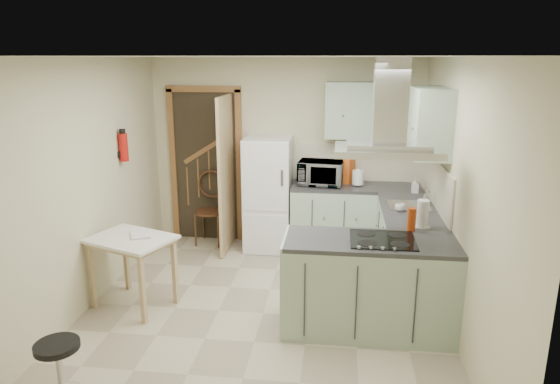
# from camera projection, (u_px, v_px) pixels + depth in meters

# --- Properties ---
(floor) EXTENTS (4.20, 4.20, 0.00)m
(floor) POSITION_uv_depth(u_px,v_px,m) (263.00, 313.00, 5.03)
(floor) COLOR #B8AC8F
(floor) RESTS_ON ground
(ceiling) EXTENTS (4.20, 4.20, 0.00)m
(ceiling) POSITION_uv_depth(u_px,v_px,m) (261.00, 57.00, 4.38)
(ceiling) COLOR silver
(ceiling) RESTS_ON back_wall
(back_wall) EXTENTS (3.60, 0.00, 3.60)m
(back_wall) POSITION_uv_depth(u_px,v_px,m) (286.00, 153.00, 6.72)
(back_wall) COLOR beige
(back_wall) RESTS_ON floor
(left_wall) EXTENTS (0.00, 4.20, 4.20)m
(left_wall) POSITION_uv_depth(u_px,v_px,m) (82.00, 188.00, 4.91)
(left_wall) COLOR beige
(left_wall) RESTS_ON floor
(right_wall) EXTENTS (0.00, 4.20, 4.20)m
(right_wall) POSITION_uv_depth(u_px,v_px,m) (459.00, 200.00, 4.50)
(right_wall) COLOR beige
(right_wall) RESTS_ON floor
(doorway) EXTENTS (1.10, 0.12, 2.10)m
(doorway) POSITION_uv_depth(u_px,v_px,m) (206.00, 166.00, 6.87)
(doorway) COLOR brown
(doorway) RESTS_ON floor
(fridge) EXTENTS (0.60, 0.60, 1.50)m
(fridge) POSITION_uv_depth(u_px,v_px,m) (268.00, 194.00, 6.58)
(fridge) COLOR white
(fridge) RESTS_ON floor
(counter_back) EXTENTS (1.08, 0.60, 0.90)m
(counter_back) POSITION_uv_depth(u_px,v_px,m) (333.00, 218.00, 6.56)
(counter_back) COLOR #9EB2A0
(counter_back) RESTS_ON floor
(counter_right) EXTENTS (0.60, 1.95, 0.90)m
(counter_right) POSITION_uv_depth(u_px,v_px,m) (404.00, 239.00, 5.82)
(counter_right) COLOR #9EB2A0
(counter_right) RESTS_ON floor
(splashback) EXTENTS (1.68, 0.02, 0.50)m
(splashback) POSITION_uv_depth(u_px,v_px,m) (357.00, 162.00, 6.62)
(splashback) COLOR beige
(splashback) RESTS_ON counter_back
(wall_cabinet_back) EXTENTS (0.85, 0.35, 0.70)m
(wall_cabinet_back) POSITION_uv_depth(u_px,v_px,m) (359.00, 110.00, 6.28)
(wall_cabinet_back) COLOR #9EB2A0
(wall_cabinet_back) RESTS_ON back_wall
(wall_cabinet_right) EXTENTS (0.35, 0.90, 0.70)m
(wall_cabinet_right) POSITION_uv_depth(u_px,v_px,m) (428.00, 122.00, 5.18)
(wall_cabinet_right) COLOR #9EB2A0
(wall_cabinet_right) RESTS_ON right_wall
(peninsula) EXTENTS (1.55, 0.65, 0.90)m
(peninsula) POSITION_uv_depth(u_px,v_px,m) (369.00, 285.00, 4.62)
(peninsula) COLOR #9EB2A0
(peninsula) RESTS_ON floor
(hob) EXTENTS (0.58, 0.50, 0.01)m
(hob) POSITION_uv_depth(u_px,v_px,m) (383.00, 240.00, 4.49)
(hob) COLOR black
(hob) RESTS_ON peninsula
(extractor_hood) EXTENTS (0.90, 0.55, 0.10)m
(extractor_hood) POSITION_uv_depth(u_px,v_px,m) (388.00, 151.00, 4.28)
(extractor_hood) COLOR silver
(extractor_hood) RESTS_ON ceiling
(sink) EXTENTS (0.45, 0.40, 0.01)m
(sink) POSITION_uv_depth(u_px,v_px,m) (409.00, 205.00, 5.53)
(sink) COLOR silver
(sink) RESTS_ON counter_right
(fire_extinguisher) EXTENTS (0.10, 0.10, 0.32)m
(fire_extinguisher) POSITION_uv_depth(u_px,v_px,m) (124.00, 147.00, 5.70)
(fire_extinguisher) COLOR #B2140F
(fire_extinguisher) RESTS_ON left_wall
(drop_leaf_table) EXTENTS (0.96, 0.84, 0.75)m
(drop_leaf_table) POSITION_uv_depth(u_px,v_px,m) (134.00, 272.00, 5.10)
(drop_leaf_table) COLOR #D7C584
(drop_leaf_table) RESTS_ON floor
(bentwood_chair) EXTENTS (0.43, 0.43, 0.91)m
(bentwood_chair) POSITION_uv_depth(u_px,v_px,m) (210.00, 212.00, 6.82)
(bentwood_chair) COLOR #492D18
(bentwood_chair) RESTS_ON floor
(stool) EXTENTS (0.36, 0.36, 0.44)m
(stool) POSITION_uv_depth(u_px,v_px,m) (60.00, 369.00, 3.76)
(stool) COLOR black
(stool) RESTS_ON floor
(microwave) EXTENTS (0.60, 0.43, 0.31)m
(microwave) POSITION_uv_depth(u_px,v_px,m) (321.00, 173.00, 6.42)
(microwave) COLOR black
(microwave) RESTS_ON counter_back
(kettle) EXTENTS (0.17, 0.17, 0.22)m
(kettle) POSITION_uv_depth(u_px,v_px,m) (358.00, 177.00, 6.38)
(kettle) COLOR white
(kettle) RESTS_ON counter_back
(cereal_box) EXTENTS (0.16, 0.24, 0.33)m
(cereal_box) POSITION_uv_depth(u_px,v_px,m) (349.00, 170.00, 6.53)
(cereal_box) COLOR orange
(cereal_box) RESTS_ON counter_back
(soap_bottle) EXTENTS (0.09, 0.09, 0.18)m
(soap_bottle) POSITION_uv_depth(u_px,v_px,m) (415.00, 186.00, 6.05)
(soap_bottle) COLOR silver
(soap_bottle) RESTS_ON counter_right
(paper_towel) EXTENTS (0.11, 0.11, 0.28)m
(paper_towel) POSITION_uv_depth(u_px,v_px,m) (423.00, 213.00, 4.80)
(paper_towel) COLOR silver
(paper_towel) RESTS_ON counter_right
(cup) EXTENTS (0.12, 0.12, 0.08)m
(cup) POSITION_uv_depth(u_px,v_px,m) (400.00, 208.00, 5.33)
(cup) COLOR silver
(cup) RESTS_ON counter_right
(red_bottle) EXTENTS (0.10, 0.10, 0.22)m
(red_bottle) POSITION_uv_depth(u_px,v_px,m) (411.00, 220.00, 4.71)
(red_bottle) COLOR #A6350E
(red_bottle) RESTS_ON peninsula
(book) EXTENTS (0.28, 0.31, 0.11)m
(book) POSITION_uv_depth(u_px,v_px,m) (130.00, 231.00, 5.02)
(book) COLOR #913044
(book) RESTS_ON drop_leaf_table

